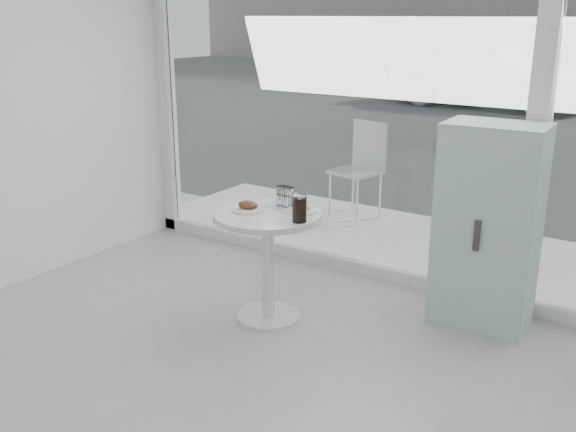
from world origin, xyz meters
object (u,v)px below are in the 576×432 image
Objects in this scene: patio_chair at (361,164)px; car_white at (488,73)px; cola_glass at (299,209)px; mint_cabinet at (488,227)px; water_tumbler_b at (288,198)px; main_table at (268,244)px; plate_fritter at (248,207)px; water_tumbler_a at (282,197)px; plate_donut at (301,209)px.

patio_chair is 0.22× the size of car_white.
car_white reaches higher than cola_glass.
mint_cabinet is 7.82× the size of cola_glass.
water_tumbler_b is 0.34m from cola_glass.
main_table is at bearing -165.42° from car_white.
patio_chair is 2.38m from plate_fritter.
mint_cabinet is 10.39× the size of water_tumbler_a.
plate_donut is at bearing 37.83° from main_table.
car_white reaches higher than plate_fritter.
patio_chair is 2.20m from water_tumbler_b.
mint_cabinet reaches higher than main_table.
cola_glass is at bearing -39.55° from water_tumbler_a.
patio_chair is 9.20m from car_white.
cola_glass is at bearing -164.08° from car_white.
main_table is 1.46m from mint_cabinet.
patio_chair reaches higher than plate_fritter.
patio_chair is at bearing 108.70° from cola_glass.
water_tumbler_a is at bearing -157.41° from mint_cabinet.
water_tumbler_b is (0.55, -2.12, 0.23)m from patio_chair.
mint_cabinet is 1.42× the size of patio_chair.
water_tumbler_a is at bearing 140.45° from cola_glass.
plate_donut reaches higher than main_table.
car_white is 21.34× the size of plate_donut.
plate_donut is (0.18, 0.14, 0.24)m from main_table.
car_white is 11.35m from water_tumbler_a.
cola_glass reaches higher than plate_fritter.
patio_chair is at bearing -165.91° from car_white.
main_table is 5.78× the size of water_tumbler_b.
water_tumbler_b reaches higher than plate_donut.
main_table is at bearing -149.93° from mint_cabinet.
plate_fritter is 0.28m from water_tumbler_b.
water_tumbler_a is (0.49, -2.10, 0.23)m from patio_chair.
cola_glass reaches higher than water_tumbler_a.
cola_glass is (0.80, -2.35, 0.26)m from patio_chair.
cola_glass is at bearing -59.85° from plate_donut.
mint_cabinet is at bearing 41.57° from cola_glass.
mint_cabinet reaches higher than water_tumbler_a.
main_table is 0.80× the size of patio_chair.
mint_cabinet is at bearing 25.09° from water_tumbler_a.
mint_cabinet is at bearing 31.61° from plate_donut.
patio_chair is at bearing 103.18° from water_tumbler_a.
water_tumbler_a reaches higher than main_table.
patio_chair is 2.17m from water_tumbler_a.
mint_cabinet is 2.31m from patio_chair.
mint_cabinet is (1.23, 0.78, 0.13)m from main_table.
mint_cabinet reaches higher than plate_donut.
patio_chair is at bearing 107.61° from plate_donut.
plate_donut is at bearing 120.15° from cola_glass.
mint_cabinet is 1.27m from cola_glass.
cola_glass is (0.41, -0.01, 0.06)m from plate_fritter.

